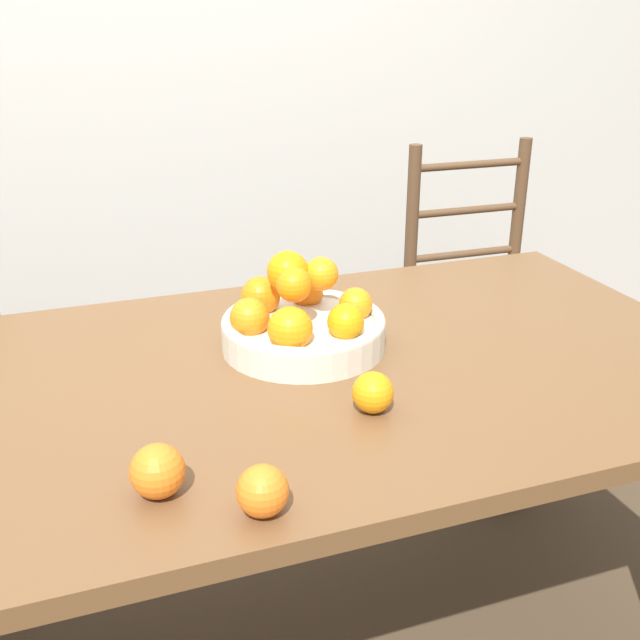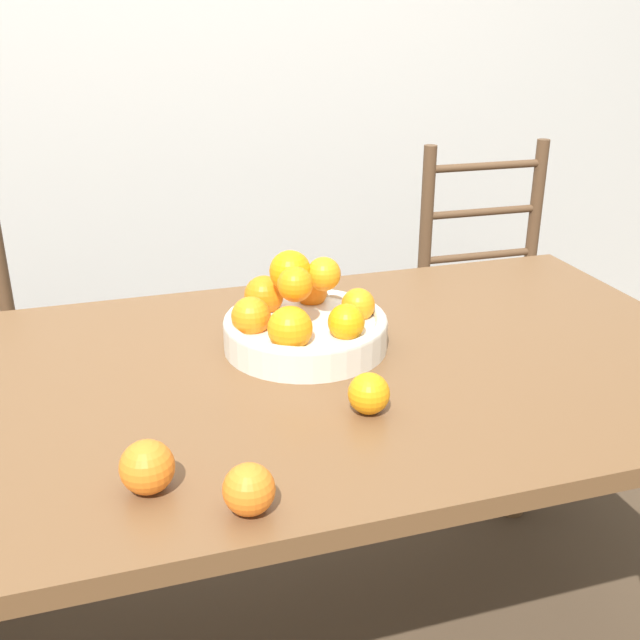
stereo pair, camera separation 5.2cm
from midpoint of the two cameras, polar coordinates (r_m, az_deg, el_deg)
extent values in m
cube|color=beige|center=(2.65, -11.82, 20.81)|extent=(8.00, 0.06, 2.60)
cube|color=brown|center=(1.37, -3.35, -4.72)|extent=(1.79, 0.91, 0.03)
cylinder|color=brown|center=(2.16, 15.92, -6.09)|extent=(0.07, 0.07, 0.73)
cylinder|color=beige|center=(1.45, -0.08, -1.06)|extent=(0.32, 0.32, 0.05)
torus|color=beige|center=(1.44, -0.09, -0.06)|extent=(0.32, 0.32, 0.02)
sphere|color=orange|center=(1.46, 3.94, 1.15)|extent=(0.07, 0.07, 0.07)
sphere|color=orange|center=(1.53, 0.31, 2.18)|extent=(0.07, 0.07, 0.07)
sphere|color=orange|center=(1.49, -3.30, 1.90)|extent=(0.08, 0.08, 0.08)
sphere|color=orange|center=(1.40, -4.09, 0.29)|extent=(0.07, 0.07, 0.07)
sphere|color=orange|center=(1.34, -1.14, -0.72)|extent=(0.08, 0.08, 0.08)
sphere|color=orange|center=(1.37, 3.16, -0.24)|extent=(0.07, 0.07, 0.07)
sphere|color=orange|center=(1.43, 1.33, 3.52)|extent=(0.07, 0.07, 0.07)
sphere|color=orange|center=(1.42, -1.24, 3.73)|extent=(0.08, 0.08, 0.08)
sphere|color=orange|center=(1.38, -0.83, 2.73)|extent=(0.07, 0.07, 0.07)
sphere|color=orange|center=(1.06, -11.65, -10.94)|extent=(0.08, 0.08, 0.08)
sphere|color=orange|center=(1.00, -3.92, -12.77)|extent=(0.07, 0.07, 0.07)
sphere|color=orange|center=(1.22, 4.96, -5.61)|extent=(0.07, 0.07, 0.07)
cylinder|color=#513823|center=(2.05, -20.30, -12.45)|extent=(0.04, 0.04, 0.47)
cylinder|color=#513823|center=(2.25, -21.68, -1.90)|extent=(0.04, 0.04, 0.99)
cylinder|color=#513823|center=(2.26, 11.70, -7.87)|extent=(0.04, 0.04, 0.47)
cylinder|color=#513823|center=(2.45, 19.68, -6.31)|extent=(0.04, 0.04, 0.47)
cylinder|color=#513823|center=(2.44, 8.37, 1.48)|extent=(0.04, 0.04, 0.99)
cylinder|color=#513823|center=(2.61, 16.02, 2.28)|extent=(0.04, 0.04, 0.99)
cube|color=#513823|center=(2.38, 14.31, 0.31)|extent=(0.43, 0.41, 0.04)
cylinder|color=#513823|center=(2.48, 12.59, 4.79)|extent=(0.38, 0.03, 0.02)
cylinder|color=#513823|center=(2.44, 12.88, 8.02)|extent=(0.38, 0.03, 0.02)
cylinder|color=#513823|center=(2.41, 13.18, 11.35)|extent=(0.38, 0.03, 0.02)
camera|label=1|loc=(0.03, -88.89, 0.47)|focal=42.00mm
camera|label=2|loc=(0.03, 91.11, -0.47)|focal=42.00mm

